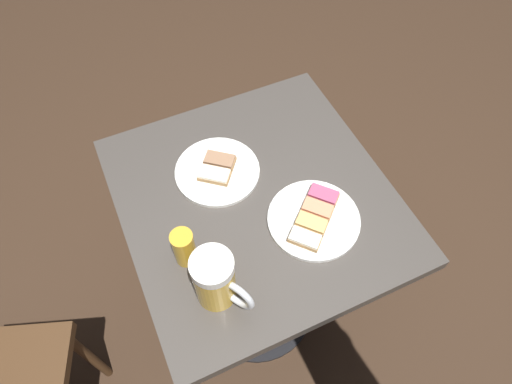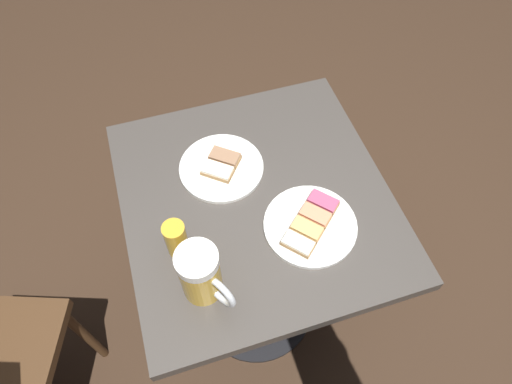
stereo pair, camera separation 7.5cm
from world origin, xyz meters
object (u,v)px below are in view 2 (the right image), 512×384
at_px(plate_near, 310,224).
at_px(beer_glass_small, 176,239).
at_px(beer_mug, 202,275).
at_px(plate_far, 221,167).

bearing_deg(plate_near, beer_glass_small, 83.74).
distance_m(beer_mug, beer_glass_small, 0.12).
xyz_separation_m(plate_far, beer_mug, (-0.30, 0.12, 0.07)).
relative_size(plate_near, beer_glass_small, 2.18).
height_order(plate_far, beer_mug, beer_mug).
relative_size(plate_far, beer_mug, 1.42).
bearing_deg(beer_glass_small, plate_far, -38.15).
height_order(plate_near, beer_glass_small, beer_glass_small).
distance_m(plate_far, beer_mug, 0.33).
bearing_deg(plate_far, plate_near, -145.60).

